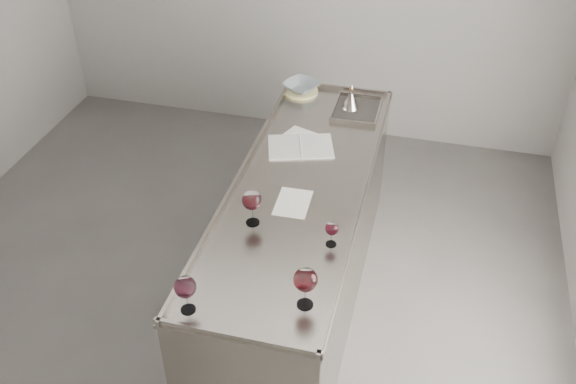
% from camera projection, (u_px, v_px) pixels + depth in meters
% --- Properties ---
extents(room_shell, '(4.54, 5.04, 2.84)m').
position_uv_depth(room_shell, '(194.00, 130.00, 3.30)').
color(room_shell, '#504E4B').
rests_on(room_shell, ground).
extents(counter, '(0.77, 2.42, 0.97)m').
position_uv_depth(counter, '(300.00, 244.00, 3.99)').
color(counter, gray).
rests_on(counter, ground).
extents(wine_glass_left, '(0.10, 0.10, 0.20)m').
position_uv_depth(wine_glass_left, '(185.00, 288.00, 2.84)').
color(wine_glass_left, white).
rests_on(wine_glass_left, counter).
extents(wine_glass_middle, '(0.11, 0.11, 0.21)m').
position_uv_depth(wine_glass_middle, '(252.00, 201.00, 3.34)').
color(wine_glass_middle, white).
rests_on(wine_glass_middle, counter).
extents(wine_glass_right, '(0.11, 0.11, 0.22)m').
position_uv_depth(wine_glass_right, '(305.00, 281.00, 2.86)').
color(wine_glass_right, white).
rests_on(wine_glass_right, counter).
extents(wine_glass_small, '(0.07, 0.07, 0.14)m').
position_uv_depth(wine_glass_small, '(332.00, 229.00, 3.23)').
color(wine_glass_small, white).
rests_on(wine_glass_small, counter).
extents(notebook, '(0.47, 0.39, 0.02)m').
position_uv_depth(notebook, '(301.00, 147.00, 4.02)').
color(notebook, white).
rests_on(notebook, counter).
extents(loose_paper_top, '(0.19, 0.27, 0.00)m').
position_uv_depth(loose_paper_top, '(293.00, 203.00, 3.56)').
color(loose_paper_top, silver).
rests_on(loose_paper_top, counter).
extents(loose_paper_under, '(0.27, 0.32, 0.00)m').
position_uv_depth(loose_paper_under, '(295.00, 138.00, 4.10)').
color(loose_paper_under, white).
rests_on(loose_paper_under, counter).
extents(trivet, '(0.25, 0.25, 0.02)m').
position_uv_depth(trivet, '(301.00, 91.00, 4.59)').
color(trivet, beige).
rests_on(trivet, counter).
extents(ceramic_bowl, '(0.32, 0.32, 0.06)m').
position_uv_depth(ceramic_bowl, '(301.00, 86.00, 4.57)').
color(ceramic_bowl, '#89989F').
rests_on(ceramic_bowl, trivet).
extents(wine_funnel, '(0.13, 0.13, 0.18)m').
position_uv_depth(wine_funnel, '(351.00, 100.00, 4.39)').
color(wine_funnel, gray).
rests_on(wine_funnel, counter).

